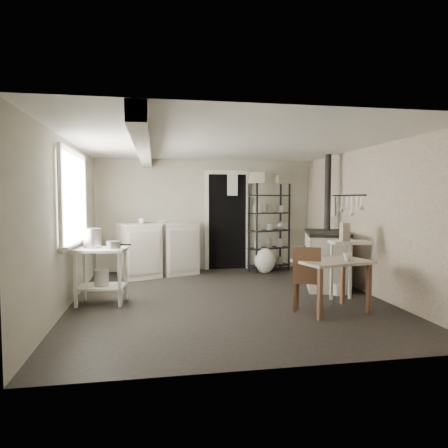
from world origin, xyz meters
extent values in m
plane|color=black|center=(0.00, 0.00, 0.00)|extent=(5.00, 5.00, 0.00)
plane|color=silver|center=(0.00, 0.00, 2.30)|extent=(5.00, 5.00, 0.00)
cube|color=#B8B39D|center=(0.00, 2.50, 1.15)|extent=(4.50, 0.02, 2.30)
cube|color=#B8B39D|center=(0.00, -2.50, 1.15)|extent=(4.50, 0.02, 2.30)
cube|color=#B8B39D|center=(-2.25, 0.00, 1.15)|extent=(0.02, 5.00, 2.30)
cube|color=#B8B39D|center=(2.25, 0.00, 1.15)|extent=(0.02, 5.00, 2.30)
cylinder|color=silver|center=(-1.94, 0.10, 0.94)|extent=(0.29, 0.29, 0.26)
cylinder|color=silver|center=(-1.63, -0.09, 0.85)|extent=(0.26, 0.26, 0.11)
cylinder|color=silver|center=(-1.81, -0.03, 0.39)|extent=(0.24, 0.24, 0.22)
imported|color=silver|center=(-0.91, 2.00, 0.95)|extent=(0.36, 0.36, 0.07)
imported|color=silver|center=(-1.30, 1.88, 0.97)|extent=(0.16, 0.16, 0.10)
imported|color=silver|center=(0.95, 2.05, 1.37)|extent=(0.11, 0.11, 0.20)
cube|color=#BEB499|center=(0.99, 2.07, 2.01)|extent=(0.38, 0.35, 0.21)
cube|color=#BEB499|center=(1.50, 2.05, 1.99)|extent=(0.29, 0.28, 0.17)
cube|color=#BEB499|center=(1.70, -0.33, 1.01)|extent=(0.14, 0.20, 0.27)
imported|color=silver|center=(1.42, -0.97, 0.81)|extent=(0.13, 0.13, 0.10)
ellipsoid|color=silver|center=(1.10, 1.86, 0.24)|extent=(0.46, 0.40, 0.50)
cylinder|color=silver|center=(1.72, -0.09, 0.08)|extent=(0.17, 0.17, 0.17)
camera|label=1|loc=(-1.06, -5.80, 1.50)|focal=32.00mm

